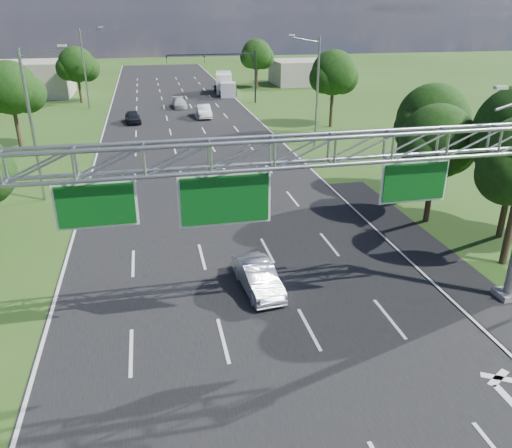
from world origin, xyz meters
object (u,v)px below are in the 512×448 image
object	(u,v)px
sign_gantry	(274,169)
traffic_signal	(230,65)
silver_sedan	(258,277)
box_truck	(225,84)

from	to	relation	value
sign_gantry	traffic_signal	bearing A→B (deg)	82.32
silver_sedan	box_truck	size ratio (longest dim) A/B	0.49
traffic_signal	box_truck	size ratio (longest dim) A/B	1.45
silver_sedan	box_truck	world-z (taller)	box_truck
traffic_signal	box_truck	bearing A→B (deg)	86.56
traffic_signal	box_truck	world-z (taller)	traffic_signal
silver_sedan	box_truck	xyz separation A→B (m)	(7.59, 58.60, 0.81)
traffic_signal	sign_gantry	bearing A→B (deg)	-97.68
sign_gantry	silver_sedan	bearing A→B (deg)	88.49
box_truck	silver_sedan	bearing A→B (deg)	-89.68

